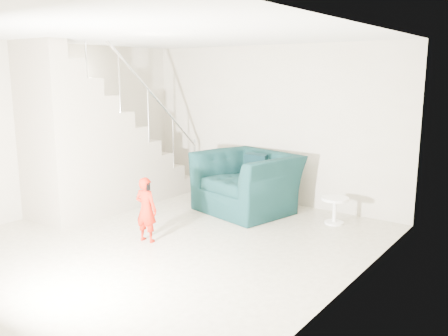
{
  "coord_description": "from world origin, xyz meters",
  "views": [
    {
      "loc": [
        4.23,
        -4.34,
        2.23
      ],
      "look_at": [
        0.15,
        1.2,
        0.85
      ],
      "focal_mm": 38.0,
      "sensor_mm": 36.0,
      "label": 1
    }
  ],
  "objects_px": {
    "toddler": "(146,209)",
    "side_table": "(335,206)",
    "armchair": "(247,182)",
    "staircase": "(95,153)"
  },
  "relations": [
    {
      "from": "armchair",
      "to": "staircase",
      "type": "xyz_separation_m",
      "value": [
        -2.07,
        -1.4,
        0.47
      ]
    },
    {
      "from": "side_table",
      "to": "staircase",
      "type": "xyz_separation_m",
      "value": [
        -3.51,
        -1.6,
        0.67
      ]
    },
    {
      "from": "toddler",
      "to": "staircase",
      "type": "height_order",
      "value": "staircase"
    },
    {
      "from": "armchair",
      "to": "side_table",
      "type": "xyz_separation_m",
      "value": [
        1.44,
        0.21,
        -0.2
      ]
    },
    {
      "from": "toddler",
      "to": "side_table",
      "type": "distance_m",
      "value": 2.81
    },
    {
      "from": "armchair",
      "to": "toddler",
      "type": "relative_size",
      "value": 1.66
    },
    {
      "from": "armchair",
      "to": "staircase",
      "type": "bearing_deg",
      "value": -133.27
    },
    {
      "from": "side_table",
      "to": "staircase",
      "type": "height_order",
      "value": "staircase"
    },
    {
      "from": "toddler",
      "to": "side_table",
      "type": "height_order",
      "value": "toddler"
    },
    {
      "from": "toddler",
      "to": "side_table",
      "type": "xyz_separation_m",
      "value": [
        1.73,
        2.21,
        -0.17
      ]
    }
  ]
}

